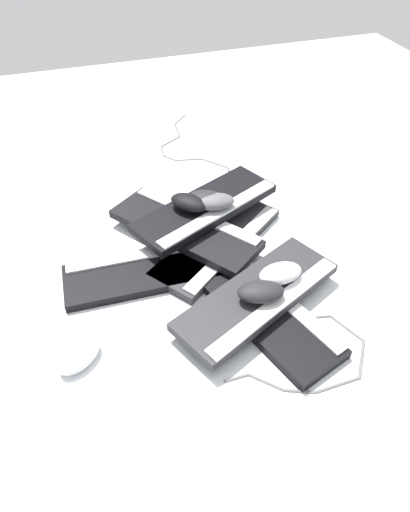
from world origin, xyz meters
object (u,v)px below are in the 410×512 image
object	(u,v)px
keyboard_3	(258,296)
mouse_3	(215,194)
keyboard_4	(185,228)
mouse_2	(189,202)
keyboard_0	(149,271)
mouse_6	(79,356)
mouse_1	(261,292)
keyboard_1	(261,308)
mouse_4	(207,199)
mouse_5	(214,202)
keyboard_2	(218,243)
keyboard_5	(206,208)
mouse_0	(280,273)

from	to	relation	value
keyboard_3	mouse_3	xyz separation A→B (m)	(-0.05, -0.46, -0.02)
keyboard_4	mouse_3	xyz separation A→B (m)	(-0.14, -0.16, -0.02)
mouse_2	mouse_3	xyz separation A→B (m)	(-0.12, -0.13, -0.09)
keyboard_0	keyboard_4	size ratio (longest dim) A/B	1.01
mouse_6	mouse_1	bearing A→B (deg)	-36.88
keyboard_1	keyboard_3	bearing A→B (deg)	-65.65
keyboard_4	mouse_4	xyz separation A→B (m)	(-0.07, -0.03, 0.07)
mouse_1	mouse_5	xyz separation A→B (m)	(0.00, -0.33, 0.03)
keyboard_0	keyboard_2	bearing A→B (deg)	-166.64
keyboard_5	mouse_6	size ratio (longest dim) A/B	4.20
mouse_4	mouse_5	xyz separation A→B (m)	(-0.02, 0.02, 0.00)
mouse_2	mouse_3	distance (m)	0.20
keyboard_1	mouse_0	size ratio (longest dim) A/B	4.23
keyboard_4	mouse_6	xyz separation A→B (m)	(0.34, 0.32, -0.02)
keyboard_5	mouse_6	xyz separation A→B (m)	(0.41, 0.36, -0.05)
keyboard_3	mouse_3	bearing A→B (deg)	-95.68
mouse_2	mouse_1	bearing A→B (deg)	-33.28
keyboard_5	mouse_0	world-z (taller)	mouse_0
mouse_0	mouse_4	xyz separation A→B (m)	(0.09, -0.30, 0.03)
keyboard_5	mouse_2	size ratio (longest dim) A/B	4.20
mouse_0	keyboard_4	bearing A→B (deg)	116.76
mouse_2	mouse_6	bearing A→B (deg)	-90.46
keyboard_0	mouse_4	distance (m)	0.26
keyboard_1	mouse_5	bearing A→B (deg)	-87.64
keyboard_2	keyboard_1	bearing A→B (deg)	94.89
keyboard_3	mouse_4	xyz separation A→B (m)	(0.02, -0.33, 0.07)
keyboard_2	mouse_3	world-z (taller)	mouse_3
mouse_1	mouse_5	bearing A→B (deg)	-77.30
keyboard_4	mouse_5	distance (m)	0.11
keyboard_0	keyboard_3	xyz separation A→B (m)	(-0.23, 0.20, 0.03)
keyboard_0	mouse_4	xyz separation A→B (m)	(-0.20, -0.13, 0.10)
keyboard_4	mouse_2	size ratio (longest dim) A/B	4.02
keyboard_3	mouse_2	distance (m)	0.34
keyboard_1	keyboard_3	xyz separation A→B (m)	(0.01, -0.01, 0.03)
keyboard_1	keyboard_4	bearing A→B (deg)	-71.98
keyboard_3	keyboard_1	bearing A→B (deg)	114.35
keyboard_0	mouse_1	size ratio (longest dim) A/B	4.04
keyboard_3	mouse_0	bearing A→B (deg)	-159.54
keyboard_2	mouse_0	size ratio (longest dim) A/B	4.02
keyboard_5	mouse_4	world-z (taller)	mouse_4
keyboard_0	mouse_5	distance (m)	0.26
keyboard_3	mouse_1	world-z (taller)	mouse_1
mouse_0	mouse_3	xyz separation A→B (m)	(0.02, -0.44, -0.06)
keyboard_4	keyboard_5	distance (m)	0.09
mouse_0	mouse_2	bearing A→B (deg)	111.44
keyboard_1	keyboard_2	distance (m)	0.26
keyboard_2	keyboard_5	size ratio (longest dim) A/B	0.96
keyboard_1	mouse_1	bearing A→B (deg)	30.15
keyboard_4	mouse_3	size ratio (longest dim) A/B	4.02
keyboard_3	mouse_5	distance (m)	0.32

